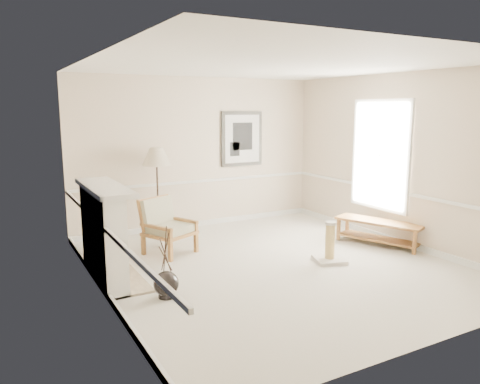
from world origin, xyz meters
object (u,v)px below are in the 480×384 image
armchair (165,223)px  scratching_post (330,249)px  bench (379,229)px  floor_vase (166,285)px  floor_lamp (157,159)px

armchair → scratching_post: size_ratio=1.50×
scratching_post → bench: bearing=13.0°
floor_vase → bench: size_ratio=0.60×
armchair → floor_lamp: 1.39m
armchair → scratching_post: armchair is taller
floor_vase → scratching_post: (2.66, 0.11, 0.03)m
floor_lamp → scratching_post: size_ratio=2.59×
floor_lamp → scratching_post: floor_lamp is taller
floor_lamp → bench: floor_lamp is taller
armchair → scratching_post: (2.03, -1.66, -0.28)m
floor_lamp → scratching_post: (1.80, -2.66, -1.22)m
armchair → bench: (3.35, -1.35, -0.20)m
floor_vase → scratching_post: floor_vase is taller
armchair → bench: armchair is taller
scratching_post → floor_vase: bearing=-177.7°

